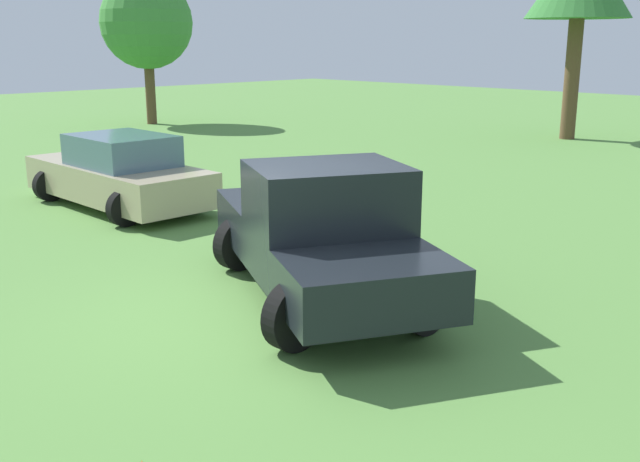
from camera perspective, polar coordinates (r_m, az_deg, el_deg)
The scene contains 4 objects.
ground_plane at distance 9.30m, azimuth -5.00°, elevation -6.18°, with size 80.00×80.00×0.00m, color #54843D.
pickup_truck at distance 9.36m, azimuth 0.23°, elevation 0.01°, with size 3.83×5.09×1.81m.
sedan_near at distance 15.33m, azimuth -15.28°, elevation 4.29°, with size 2.17×4.61×1.48m.
tree_back_left at distance 30.56m, azimuth -13.26°, elevation 15.37°, with size 3.57×3.57×5.72m.
Camera 1 is at (5.53, 6.71, 3.29)m, focal length 41.41 mm.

